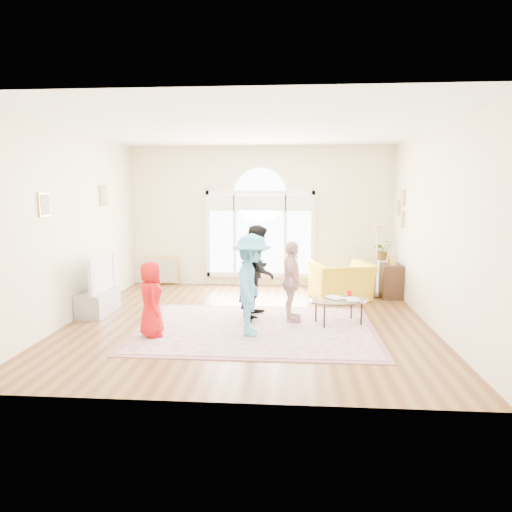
# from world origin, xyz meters

# --- Properties ---
(ground) EXTENTS (6.00, 6.00, 0.00)m
(ground) POSITION_xyz_m (0.00, 0.00, 0.00)
(ground) COLOR #562F19
(ground) RESTS_ON ground
(room_shell) EXTENTS (6.00, 6.00, 6.00)m
(room_shell) POSITION_xyz_m (0.01, 2.83, 1.57)
(room_shell) COLOR beige
(room_shell) RESTS_ON ground
(area_rug) EXTENTS (3.60, 2.60, 0.02)m
(area_rug) POSITION_xyz_m (0.16, -0.42, 0.01)
(area_rug) COLOR beige
(area_rug) RESTS_ON ground
(rug_border) EXTENTS (3.80, 2.80, 0.01)m
(rug_border) POSITION_xyz_m (0.16, -0.42, 0.01)
(rug_border) COLOR #965E6A
(rug_border) RESTS_ON ground
(tv_console) EXTENTS (0.45, 1.00, 0.42)m
(tv_console) POSITION_xyz_m (-2.75, 0.30, 0.21)
(tv_console) COLOR #93969B
(tv_console) RESTS_ON ground
(television) EXTENTS (0.17, 1.12, 0.65)m
(television) POSITION_xyz_m (-2.74, 0.30, 0.74)
(television) COLOR black
(television) RESTS_ON tv_console
(coffee_table) EXTENTS (1.17, 0.94, 0.54)m
(coffee_table) POSITION_xyz_m (1.51, -0.05, 0.40)
(coffee_table) COLOR silver
(coffee_table) RESTS_ON ground
(armchair) EXTENTS (1.37, 1.27, 0.75)m
(armchair) POSITION_xyz_m (1.75, 1.76, 0.37)
(armchair) COLOR yellow
(armchair) RESTS_ON ground
(side_cabinet) EXTENTS (0.40, 0.50, 0.70)m
(side_cabinet) POSITION_xyz_m (2.78, 1.91, 0.35)
(side_cabinet) COLOR black
(side_cabinet) RESTS_ON ground
(floor_lamp) EXTENTS (0.25, 0.25, 1.51)m
(floor_lamp) POSITION_xyz_m (2.48, 1.97, 1.28)
(floor_lamp) COLOR black
(floor_lamp) RESTS_ON ground
(plant_pedestal) EXTENTS (0.20, 0.20, 0.70)m
(plant_pedestal) POSITION_xyz_m (2.70, 2.52, 0.35)
(plant_pedestal) COLOR white
(plant_pedestal) RESTS_ON ground
(potted_plant) EXTENTS (0.49, 0.46, 0.43)m
(potted_plant) POSITION_xyz_m (2.70, 2.52, 0.92)
(potted_plant) COLOR #33722D
(potted_plant) RESTS_ON plant_pedestal
(leaning_picture) EXTENTS (0.80, 0.14, 0.62)m
(leaning_picture) POSITION_xyz_m (-2.33, 2.90, 0.00)
(leaning_picture) COLOR tan
(leaning_picture) RESTS_ON ground
(child_red) EXTENTS (0.54, 0.65, 1.14)m
(child_red) POSITION_xyz_m (-1.39, -0.93, 0.59)
(child_red) COLOR red
(child_red) RESTS_ON area_rug
(child_navy) EXTENTS (0.33, 0.48, 1.27)m
(child_navy) POSITION_xyz_m (-0.00, -0.02, 0.66)
(child_navy) COLOR #121335
(child_navy) RESTS_ON area_rug
(child_black) EXTENTS (0.75, 0.88, 1.60)m
(child_black) POSITION_xyz_m (0.15, 0.33, 0.82)
(child_black) COLOR black
(child_black) RESTS_ON area_rug
(child_pink) EXTENTS (0.36, 0.81, 1.35)m
(child_pink) POSITION_xyz_m (0.72, 0.03, 0.70)
(child_pink) COLOR #DCA0A4
(child_pink) RESTS_ON area_rug
(child_blue) EXTENTS (0.60, 1.01, 1.55)m
(child_blue) POSITION_xyz_m (0.12, -0.75, 0.79)
(child_blue) COLOR #4CAAD6
(child_blue) RESTS_ON area_rug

